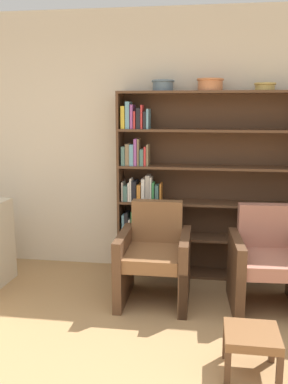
{
  "coord_description": "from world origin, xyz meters",
  "views": [
    {
      "loc": [
        0.46,
        -1.93,
        1.76
      ],
      "look_at": [
        -0.14,
        2.08,
        0.95
      ],
      "focal_mm": 40.0,
      "sensor_mm": 36.0,
      "label": 1
    }
  ],
  "objects_px": {
    "armchair_leather": "(155,257)",
    "armchair_cushioned": "(268,263)",
    "bookshelf": "(193,189)",
    "footstool": "(252,339)",
    "bowl_sage": "(163,85)",
    "bowl_cream": "(265,86)",
    "bowl_terracotta": "(210,84)"
  },
  "relations": [
    {
      "from": "bowl_sage",
      "to": "armchair_cushioned",
      "type": "height_order",
      "value": "bowl_sage"
    },
    {
      "from": "armchair_leather",
      "to": "armchair_cushioned",
      "type": "height_order",
      "value": "same"
    },
    {
      "from": "bowl_terracotta",
      "to": "bowl_cream",
      "type": "bearing_deg",
      "value": 0.0
    },
    {
      "from": "bowl_sage",
      "to": "bowl_terracotta",
      "type": "distance_m",
      "value": 0.46
    },
    {
      "from": "armchair_cushioned",
      "to": "footstool",
      "type": "relative_size",
      "value": 2.46
    },
    {
      "from": "bowl_sage",
      "to": "bowl_cream",
      "type": "bearing_deg",
      "value": 0.0
    },
    {
      "from": "armchair_leather",
      "to": "armchair_cushioned",
      "type": "distance_m",
      "value": 1.01
    },
    {
      "from": "bowl_sage",
      "to": "armchair_cushioned",
      "type": "bearing_deg",
      "value": -33.0
    },
    {
      "from": "armchair_cushioned",
      "to": "bowl_sage",
      "type": "bearing_deg",
      "value": -36.6
    },
    {
      "from": "bowl_terracotta",
      "to": "armchair_cushioned",
      "type": "height_order",
      "value": "bowl_terracotta"
    },
    {
      "from": "armchair_leather",
      "to": "armchair_cushioned",
      "type": "xyz_separation_m",
      "value": [
        1.01,
        -0.0,
        0.0
      ]
    },
    {
      "from": "bowl_cream",
      "to": "footstool",
      "type": "xyz_separation_m",
      "value": [
        -0.2,
        -1.71,
        -1.71
      ]
    },
    {
      "from": "bowl_terracotta",
      "to": "armchair_leather",
      "type": "xyz_separation_m",
      "value": [
        -0.46,
        -0.66,
        -1.58
      ]
    },
    {
      "from": "bowl_cream",
      "to": "footstool",
      "type": "height_order",
      "value": "bowl_cream"
    },
    {
      "from": "bowl_cream",
      "to": "footstool",
      "type": "relative_size",
      "value": 0.58
    },
    {
      "from": "bowl_terracotta",
      "to": "armchair_leather",
      "type": "relative_size",
      "value": 0.3
    },
    {
      "from": "armchair_leather",
      "to": "footstool",
      "type": "height_order",
      "value": "armchair_leather"
    },
    {
      "from": "armchair_leather",
      "to": "footstool",
      "type": "relative_size",
      "value": 2.46
    },
    {
      "from": "armchair_cushioned",
      "to": "footstool",
      "type": "distance_m",
      "value": 1.09
    },
    {
      "from": "footstool",
      "to": "armchair_leather",
      "type": "bearing_deg",
      "value": 126.6
    },
    {
      "from": "bookshelf",
      "to": "bowl_terracotta",
      "type": "xyz_separation_m",
      "value": [
        0.14,
        -0.02,
        1.05
      ]
    },
    {
      "from": "bowl_sage",
      "to": "bowl_cream",
      "type": "relative_size",
      "value": 1.09
    },
    {
      "from": "armchair_leather",
      "to": "footstool",
      "type": "distance_m",
      "value": 1.32
    },
    {
      "from": "bookshelf",
      "to": "armchair_cushioned",
      "type": "xyz_separation_m",
      "value": [
        0.69,
        -0.67,
        -0.52
      ]
    },
    {
      "from": "bowl_terracotta",
      "to": "armchair_leather",
      "type": "distance_m",
      "value": 1.77
    },
    {
      "from": "bowl_sage",
      "to": "armchair_leather",
      "type": "bearing_deg",
      "value": -89.69
    },
    {
      "from": "armchair_leather",
      "to": "footstool",
      "type": "bearing_deg",
      "value": 126.21
    },
    {
      "from": "bookshelf",
      "to": "bowl_sage",
      "type": "distance_m",
      "value": 1.1
    },
    {
      "from": "bowl_terracotta",
      "to": "bowl_cream",
      "type": "relative_size",
      "value": 1.27
    },
    {
      "from": "bookshelf",
      "to": "footstool",
      "type": "bearing_deg",
      "value": -74.93
    },
    {
      "from": "armchair_leather",
      "to": "armchair_cushioned",
      "type": "relative_size",
      "value": 1.0
    },
    {
      "from": "footstool",
      "to": "bowl_cream",
      "type": "bearing_deg",
      "value": 83.21
    }
  ]
}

